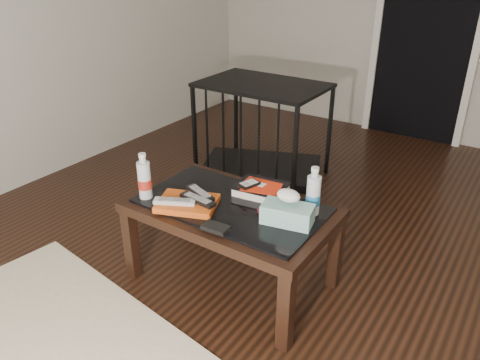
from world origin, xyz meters
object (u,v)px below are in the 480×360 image
Objects in this scene: coffee_table at (231,215)px; water_bottle_left at (144,176)px; water_bottle_right at (314,191)px; pet_crate at (261,145)px; tissue_box at (287,214)px; textbook at (261,189)px.

coffee_table is 0.47m from water_bottle_left.
water_bottle_left is 1.00× the size of water_bottle_right.
pet_crate is 1.46m from water_bottle_left.
water_bottle_right is 1.03× the size of tissue_box.
water_bottle_left is at bearing -177.79° from tissue_box.
water_bottle_left reaches higher than tissue_box.
pet_crate is at bearing 114.99° from coffee_table.
water_bottle_left is at bearing -105.35° from pet_crate.
textbook is 1.05× the size of water_bottle_left.
tissue_box is (0.71, 0.18, -0.07)m from water_bottle_left.
water_bottle_right is (0.37, 0.14, 0.18)m from coffee_table.
tissue_box is at bearing -76.69° from pet_crate.
coffee_table is 1.37m from pet_crate.
coffee_table is 4.00× the size of textbook.
water_bottle_right reaches higher than coffee_table.
water_bottle_left is 0.74m from tissue_box.
textbook is (0.06, 0.18, 0.09)m from coffee_table.
water_bottle_left is at bearing -155.65° from coffee_table.
coffee_table is at bearing 24.35° from water_bottle_left.
tissue_box is at bearing -111.73° from water_bottle_right.
water_bottle_left is at bearing -149.23° from textbook.
pet_crate is 1.48m from water_bottle_right.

